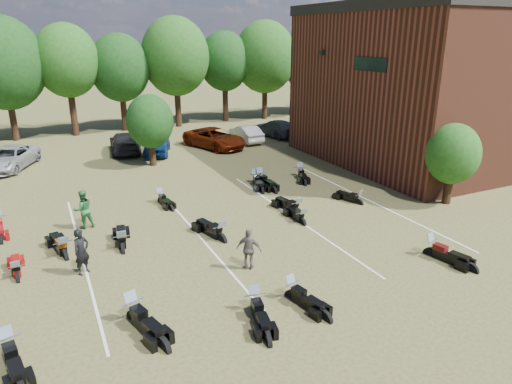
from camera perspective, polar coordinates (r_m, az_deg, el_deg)
ground at (r=19.79m, az=3.77°, el=-6.90°), size 160.00×160.00×0.00m
car_2 at (r=35.18m, az=-28.54°, el=3.72°), size 4.43×5.92×1.49m
car_3 at (r=36.98m, az=-16.09°, el=5.98°), size 2.78×5.53×1.54m
car_4 at (r=35.84m, az=-12.30°, el=5.88°), size 3.15×4.84×1.53m
car_5 at (r=39.10m, az=-1.26°, el=7.30°), size 1.51×4.29×1.41m
car_6 at (r=37.13m, az=-5.20°, el=6.72°), size 4.44×6.23×1.58m
car_7 at (r=41.35m, az=2.46°, el=7.98°), size 3.02×5.41×1.48m
person_black at (r=18.53m, az=-20.96°, el=-6.97°), size 0.79×0.73×1.82m
person_green at (r=22.79m, az=-20.79°, el=-2.04°), size 1.01×0.85×1.86m
person_grey at (r=17.67m, az=-0.88°, el=-7.15°), size 1.01×0.96×1.68m
motorcycle_1 at (r=15.37m, az=-28.35°, el=-17.76°), size 1.18×2.47×1.32m
motorcycle_2 at (r=15.60m, az=-14.98°, el=-15.31°), size 1.47×2.65×1.41m
motorcycle_3 at (r=16.25m, az=4.51°, el=-13.13°), size 1.16×2.30×1.22m
motorcycle_4 at (r=15.56m, az=-0.17°, el=-14.67°), size 1.18×2.39×1.27m
motorcycle_5 at (r=20.39m, az=20.99°, el=-7.39°), size 1.25×2.48×1.32m
motorcycle_7 at (r=19.45m, az=-27.59°, el=-9.69°), size 0.77×2.09×1.15m
motorcycle_8 at (r=20.44m, az=-22.74°, el=-7.57°), size 1.23×2.58×1.38m
motorcycle_9 at (r=20.22m, az=-16.27°, el=-7.08°), size 1.09×2.51×1.35m
motorcycle_10 at (r=20.39m, az=-4.37°, el=-6.09°), size 1.42×2.63×1.40m
motorcycle_11 at (r=23.29m, az=5.22°, el=-2.83°), size 1.18×2.49×1.33m
motorcycle_12 at (r=22.19m, az=5.83°, el=-4.00°), size 0.73×2.08×1.15m
motorcycle_13 at (r=25.26m, az=12.67°, el=-1.46°), size 1.28×2.13×1.13m
motorcycle_15 at (r=24.66m, az=-29.35°, el=-4.05°), size 0.91×2.36×1.29m
motorcycle_16 at (r=25.44m, az=-11.82°, el=-1.25°), size 0.89×2.06×1.11m
motorcycle_18 at (r=27.98m, az=-0.10°, el=1.03°), size 1.19×2.41×1.28m
motorcycle_19 at (r=27.99m, az=0.53°, el=1.04°), size 0.81×2.49×1.39m
motorcycle_20 at (r=29.49m, az=5.49°, el=1.89°), size 1.49×2.43×1.29m
brick_building at (r=39.51m, az=26.49°, el=12.32°), size 25.40×15.20×10.70m
tree_line at (r=45.20m, az=-16.22°, el=15.34°), size 56.00×6.00×9.79m
young_tree_near_building at (r=26.08m, az=23.39°, el=4.40°), size 2.80×2.80×4.16m
young_tree_midfield at (r=32.18m, az=-13.13°, el=8.60°), size 3.20×3.20×4.70m
parking_lines at (r=21.19m, az=-7.38°, el=-5.18°), size 20.10×14.00×0.01m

